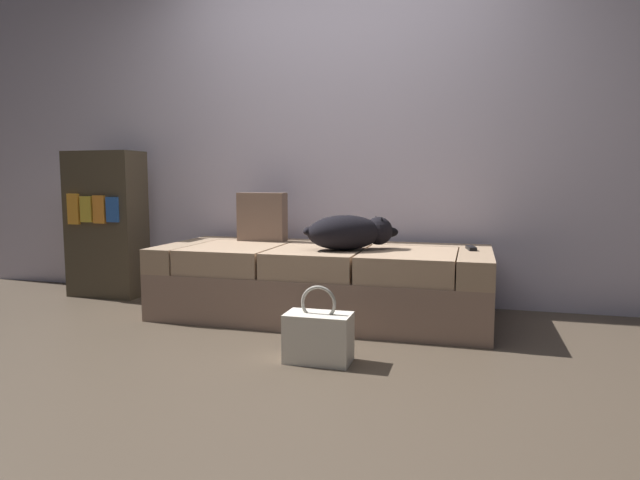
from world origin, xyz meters
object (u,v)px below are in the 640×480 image
(couch, at_px, (322,282))
(bookshelf, at_px, (107,224))
(tv_remote, at_px, (471,248))
(dog_dark, at_px, (350,232))
(handbag, at_px, (318,336))
(throw_pillow, at_px, (262,217))

(couch, xyz_separation_m, bookshelf, (-1.76, 0.19, 0.32))
(couch, relative_size, tv_remote, 14.04)
(tv_remote, bearing_deg, dog_dark, -175.14)
(tv_remote, distance_m, bookshelf, 2.69)
(handbag, bearing_deg, throw_pillow, 123.37)
(dog_dark, height_order, handbag, dog_dark)
(tv_remote, relative_size, throw_pillow, 0.44)
(dog_dark, bearing_deg, tv_remote, 15.49)
(tv_remote, bearing_deg, couch, 176.03)
(tv_remote, xyz_separation_m, handbag, (-0.70, -0.98, -0.34))
(bookshelf, bearing_deg, dog_dark, -8.20)
(dog_dark, distance_m, bookshelf, 1.99)
(dog_dark, height_order, bookshelf, bookshelf)
(throw_pillow, bearing_deg, tv_remote, -5.07)
(handbag, bearing_deg, couch, 104.32)
(handbag, bearing_deg, dog_dark, 91.20)
(dog_dark, relative_size, tv_remote, 3.93)
(bookshelf, bearing_deg, handbag, -28.16)
(dog_dark, height_order, throw_pillow, throw_pillow)
(tv_remote, height_order, handbag, tv_remote)
(tv_remote, xyz_separation_m, throw_pillow, (-1.43, 0.13, 0.16))
(throw_pillow, height_order, bookshelf, bookshelf)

